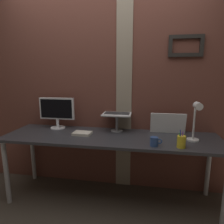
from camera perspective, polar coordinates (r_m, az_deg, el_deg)
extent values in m
plane|color=#4C4238|center=(2.55, -3.69, -23.24)|extent=(6.00, 6.00, 0.00)
cube|color=brown|center=(2.48, -2.04, 6.15)|extent=(3.25, 0.12, 2.44)
cube|color=gray|center=(2.38, 3.47, 5.91)|extent=(0.19, 0.01, 2.44)
cube|color=black|center=(2.40, 20.76, 19.73)|extent=(0.37, 0.03, 0.04)
cube|color=black|center=(2.38, 20.43, 15.21)|extent=(0.37, 0.03, 0.04)
cube|color=black|center=(2.37, 16.53, 17.79)|extent=(0.04, 0.03, 0.15)
cube|color=black|center=(2.42, 24.55, 17.10)|extent=(0.04, 0.03, 0.15)
cube|color=#333338|center=(2.18, -0.44, -7.35)|extent=(2.36, 0.64, 0.03)
cylinder|color=#B2B2B7|center=(2.55, -28.24, -15.16)|extent=(0.05, 0.05, 0.73)
cylinder|color=#B2B2B7|center=(2.94, -21.92, -11.09)|extent=(0.05, 0.05, 0.73)
cylinder|color=#B2B2B7|center=(2.65, 26.10, -13.95)|extent=(0.05, 0.05, 0.73)
cylinder|color=white|center=(2.57, -15.37, -4.38)|extent=(0.18, 0.18, 0.01)
cylinder|color=white|center=(2.55, -15.44, -3.11)|extent=(0.04, 0.04, 0.11)
cube|color=white|center=(2.52, -15.66, 0.99)|extent=(0.44, 0.04, 0.27)
cube|color=black|center=(2.50, -15.85, 0.91)|extent=(0.40, 0.00, 0.23)
cylinder|color=gray|center=(2.36, 1.39, -5.37)|extent=(0.14, 0.14, 0.01)
cylinder|color=gray|center=(2.33, 1.40, -3.13)|extent=(0.03, 0.03, 0.18)
cube|color=gray|center=(2.31, 1.41, -0.87)|extent=(0.28, 0.22, 0.01)
cube|color=white|center=(2.31, 1.41, -0.60)|extent=(0.33, 0.25, 0.01)
cube|color=#2D2D30|center=(2.33, 1.49, -0.32)|extent=(0.29, 0.16, 0.00)
cube|color=white|center=(2.45, 1.96, 2.55)|extent=(0.33, 0.07, 0.20)
cube|color=black|center=(2.44, 1.94, 2.48)|extent=(0.30, 0.05, 0.17)
cube|color=white|center=(2.34, 15.86, -3.15)|extent=(0.39, 0.05, 0.23)
cylinder|color=white|center=(2.20, 22.29, -7.44)|extent=(0.12, 0.12, 0.02)
cylinder|color=white|center=(2.15, 22.68, -2.43)|extent=(0.02, 0.02, 0.38)
cylinder|color=white|center=(2.03, 23.59, 1.63)|extent=(0.07, 0.11, 0.07)
cylinder|color=yellow|center=(1.95, 19.40, -8.12)|extent=(0.08, 0.08, 0.11)
cylinder|color=green|center=(1.94, 18.97, -7.47)|extent=(0.02, 0.03, 0.13)
cylinder|color=blue|center=(1.92, 19.33, -7.28)|extent=(0.03, 0.02, 0.16)
cylinder|color=purple|center=(1.93, 19.68, -7.46)|extent=(0.01, 0.01, 0.15)
cylinder|color=orange|center=(1.94, 19.39, -7.28)|extent=(0.03, 0.02, 0.15)
cylinder|color=#2D4C8C|center=(1.92, 12.07, -8.35)|extent=(0.08, 0.08, 0.09)
torus|color=#2D4C8C|center=(1.93, 13.58, -8.27)|extent=(0.05, 0.01, 0.05)
cube|color=silver|center=(2.25, -8.61, -6.12)|extent=(0.21, 0.15, 0.03)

